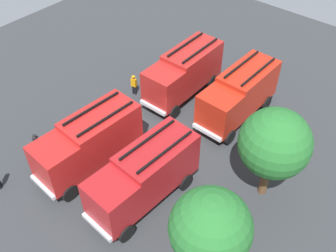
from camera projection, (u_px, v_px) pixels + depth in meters
ground_plane at (168, 141)px, 27.16m from camera, size 46.65×46.65×0.00m
fire_truck_0 at (184, 72)px, 29.53m from camera, size 7.23×2.83×3.88m
fire_truck_1 at (89, 141)px, 24.08m from camera, size 7.32×3.08×3.88m
fire_truck_2 at (239, 94)px, 27.58m from camera, size 7.23×2.83×3.88m
fire_truck_3 at (144, 175)px, 22.10m from camera, size 7.32×3.07×3.88m
firefighter_0 at (134, 84)px, 30.36m from camera, size 0.33×0.46×1.71m
firefighter_2 at (37, 143)px, 25.75m from camera, size 0.48×0.38×1.60m
tree_0 at (275, 144)px, 21.05m from camera, size 4.05×4.05×6.27m
tree_1 at (210, 228)px, 17.40m from camera, size 3.88×3.88×6.02m
traffic_cone_0 at (84, 133)px, 27.29m from camera, size 0.39×0.39×0.55m
traffic_cone_1 at (76, 129)px, 27.45m from camera, size 0.52×0.52×0.75m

